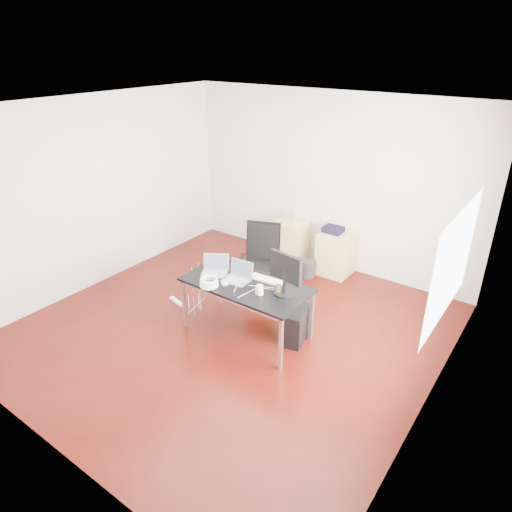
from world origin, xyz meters
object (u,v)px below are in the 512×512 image
Objects in this scene: desk at (246,287)px; filing_cabinet_right at (336,253)px; office_chair at (261,258)px; filing_cabinet_left at (291,241)px; pc_tower at (297,325)px.

desk is 2.29× the size of filing_cabinet_right.
office_chair is 1.42m from filing_cabinet_right.
filing_cabinet_right is at bearing 43.27° from office_chair.
office_chair reaches higher than filing_cabinet_left.
desk is at bearing -87.75° from office_chair.
office_chair is at bearing -77.86° from filing_cabinet_left.
desk is 1.01m from office_chair.
desk is 3.56× the size of pc_tower.
office_chair reaches higher than filing_cabinet_right.
filing_cabinet_right is 1.56× the size of pc_tower.
office_chair is 1.54× the size of filing_cabinet_right.
office_chair is 1.33m from filing_cabinet_left.
desk reaches higher than filing_cabinet_left.
office_chair is 1.29m from pc_tower.
pc_tower is (1.31, -1.95, -0.13)m from filing_cabinet_left.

